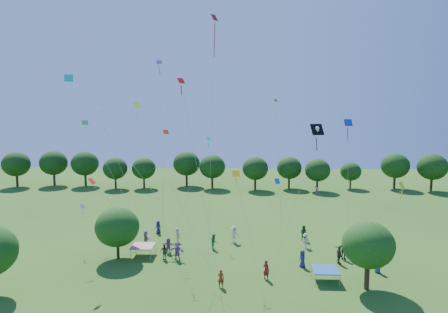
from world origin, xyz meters
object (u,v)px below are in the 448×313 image
(tent_red_stripe, at_px, (143,246))
(tent_blue, at_px, (325,270))
(near_tree_north, at_px, (117,227))
(pirate_kite, at_px, (316,132))
(near_tree_east, at_px, (368,245))
(red_high_kite, at_px, (213,65))

(tent_red_stripe, bearing_deg, tent_blue, -17.30)
(near_tree_north, distance_m, tent_red_stripe, 3.31)
(tent_red_stripe, bearing_deg, pirate_kite, -12.81)
(near_tree_north, xyz_separation_m, near_tree_east, (22.62, -5.87, 0.52))
(tent_blue, xyz_separation_m, pirate_kite, (-0.79, 1.63, 11.78))
(near_tree_north, distance_m, red_high_kite, 18.30)
(tent_red_stripe, height_order, tent_blue, same)
(near_tree_north, distance_m, near_tree_east, 23.37)
(near_tree_east, distance_m, pirate_kite, 10.29)
(near_tree_north, bearing_deg, tent_red_stripe, 20.24)
(near_tree_north, relative_size, pirate_kite, 0.43)
(near_tree_east, distance_m, red_high_kite, 20.18)
(near_tree_north, height_order, red_high_kite, red_high_kite)
(near_tree_east, relative_size, tent_red_stripe, 2.59)
(tent_blue, height_order, red_high_kite, red_high_kite)
(tent_blue, relative_size, red_high_kite, 0.10)
(near_tree_east, distance_m, tent_blue, 4.37)
(near_tree_north, xyz_separation_m, pirate_kite, (18.71, -2.89, 9.56))
(red_high_kite, bearing_deg, tent_red_stripe, 160.55)
(tent_blue, xyz_separation_m, red_high_kite, (-9.83, 2.76, 17.67))
(tent_blue, distance_m, pirate_kite, 11.92)
(tent_red_stripe, relative_size, tent_blue, 1.00)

